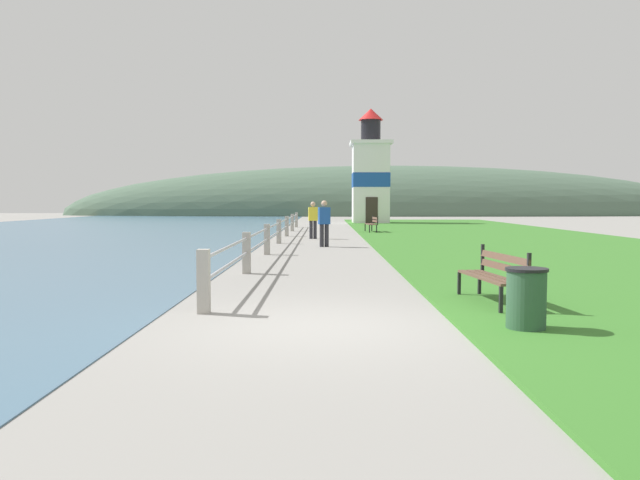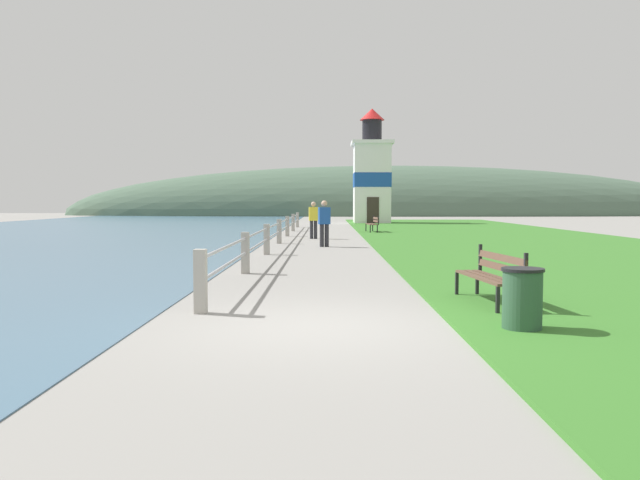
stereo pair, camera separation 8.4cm
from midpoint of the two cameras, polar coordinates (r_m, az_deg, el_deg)
ground_plane at (r=8.50m, az=-0.21°, el=-7.93°), size 160.00×160.00×0.00m
grass_verge at (r=28.35m, az=16.43°, el=0.06°), size 12.00×56.68×0.06m
seawall_railing at (r=24.99m, az=-3.66°, el=0.99°), size 0.18×31.30×0.97m
park_bench_near at (r=10.43m, az=15.69°, el=-2.93°), size 0.69×1.93×0.94m
park_bench_midway at (r=33.42m, az=4.96°, el=1.57°), size 0.59×1.82×0.94m
lighthouse at (r=47.96m, az=4.81°, el=5.90°), size 3.13×3.13×8.72m
person_strolling at (r=23.12m, az=0.50°, el=1.68°), size 0.47×0.33×1.72m
person_by_railing at (r=28.07m, az=-0.51°, el=1.96°), size 0.44×0.28×1.67m
trash_bin at (r=8.46m, az=18.27°, el=-5.26°), size 0.54×0.54×0.84m
distant_hillside at (r=76.54m, az=6.54°, el=2.28°), size 80.00×16.00×12.00m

